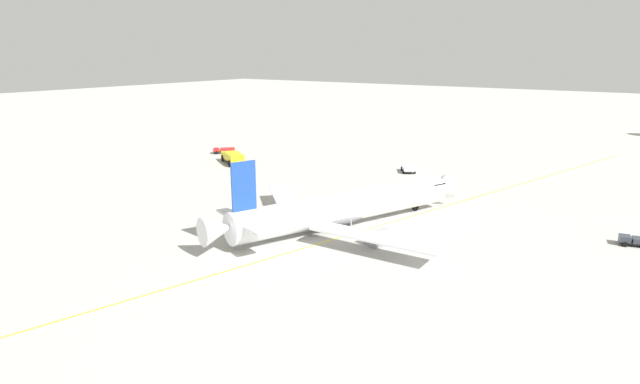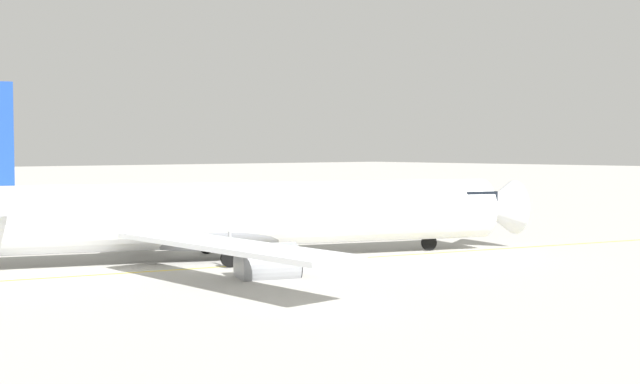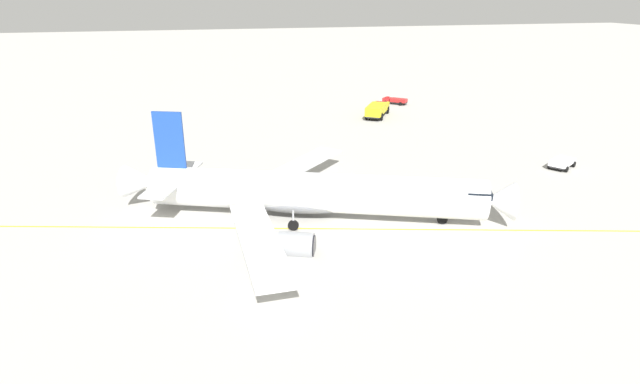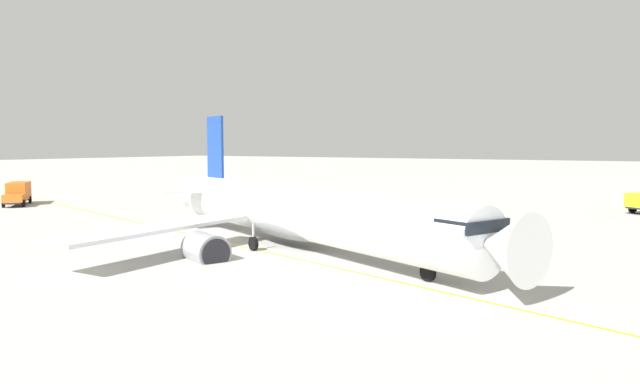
{
  "view_description": "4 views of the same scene",
  "coord_description": "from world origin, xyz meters",
  "px_view_note": "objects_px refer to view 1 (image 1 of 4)",
  "views": [
    {
      "loc": [
        31.38,
        -63.19,
        23.77
      ],
      "look_at": [
        -9.56,
        -3.36,
        4.61
      ],
      "focal_mm": 29.95,
      "sensor_mm": 36.0,
      "label": 1
    },
    {
      "loc": [
        37.79,
        -33.77,
        7.11
      ],
      "look_at": [
        -2.27,
        0.98,
        4.37
      ],
      "focal_mm": 46.43,
      "sensor_mm": 36.0,
      "label": 2
    },
    {
      "loc": [
        43.56,
        -14.54,
        22.73
      ],
      "look_at": [
        -6.86,
        -1.72,
        2.42
      ],
      "focal_mm": 29.05,
      "sensor_mm": 36.0,
      "label": 3
    },
    {
      "loc": [
        31.37,
        22.72,
        8.2
      ],
      "look_at": [
        -4.06,
        0.15,
        4.77
      ],
      "focal_mm": 32.21,
      "sensor_mm": 36.0,
      "label": 4
    }
  ],
  "objects_px": {
    "airliner_main": "(343,209)",
    "fire_tender_truck": "(233,157)",
    "ops_pickup_truck": "(224,150)",
    "pushback_tug_truck": "(408,168)",
    "baggage_truck_truck": "(638,241)"
  },
  "relations": [
    {
      "from": "airliner_main",
      "to": "pushback_tug_truck",
      "type": "bearing_deg",
      "value": 32.94
    },
    {
      "from": "pushback_tug_truck",
      "to": "baggage_truck_truck",
      "type": "distance_m",
      "value": 47.84
    },
    {
      "from": "pushback_tug_truck",
      "to": "ops_pickup_truck",
      "type": "height_order",
      "value": "ops_pickup_truck"
    },
    {
      "from": "pushback_tug_truck",
      "to": "ops_pickup_truck",
      "type": "xyz_separation_m",
      "value": [
        -45.61,
        -6.01,
        0.0
      ]
    },
    {
      "from": "pushback_tug_truck",
      "to": "fire_tender_truck",
      "type": "bearing_deg",
      "value": 78.17
    },
    {
      "from": "airliner_main",
      "to": "fire_tender_truck",
      "type": "bearing_deg",
      "value": 82.91
    },
    {
      "from": "fire_tender_truck",
      "to": "airliner_main",
      "type": "bearing_deg",
      "value": -176.52
    },
    {
      "from": "airliner_main",
      "to": "pushback_tug_truck",
      "type": "height_order",
      "value": "airliner_main"
    },
    {
      "from": "airliner_main",
      "to": "ops_pickup_truck",
      "type": "relative_size",
      "value": 7.98
    },
    {
      "from": "pushback_tug_truck",
      "to": "baggage_truck_truck",
      "type": "xyz_separation_m",
      "value": [
        42.17,
        -22.59,
        -0.09
      ]
    },
    {
      "from": "airliner_main",
      "to": "ops_pickup_truck",
      "type": "xyz_separation_m",
      "value": [
        -53.16,
        31.12,
        -1.88
      ]
    },
    {
      "from": "fire_tender_truck",
      "to": "ops_pickup_truck",
      "type": "bearing_deg",
      "value": -5.21
    },
    {
      "from": "airliner_main",
      "to": "baggage_truck_truck",
      "type": "xyz_separation_m",
      "value": [
        34.61,
        14.53,
        -1.97
      ]
    },
    {
      "from": "baggage_truck_truck",
      "to": "ops_pickup_truck",
      "type": "bearing_deg",
      "value": -22.91
    },
    {
      "from": "airliner_main",
      "to": "fire_tender_truck",
      "type": "relative_size",
      "value": 4.25
    }
  ]
}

